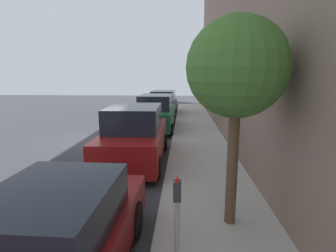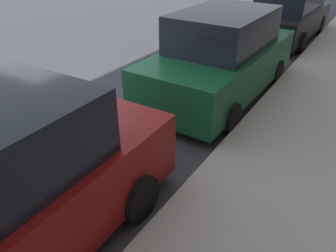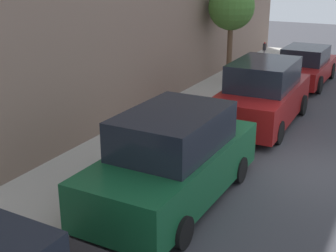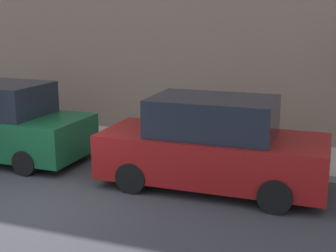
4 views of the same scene
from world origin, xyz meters
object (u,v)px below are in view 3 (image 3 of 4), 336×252
(parked_suv_second, at_px, (262,95))
(parking_meter_near, at_px, (264,56))
(street_tree, at_px, (231,8))
(parked_sedan_nearest, at_px, (305,66))
(parked_suv_third, at_px, (173,159))

(parked_suv_second, relative_size, parking_meter_near, 3.27)
(parked_suv_second, xyz_separation_m, street_tree, (2.66, -4.11, 2.19))
(parked_sedan_nearest, distance_m, street_tree, 4.01)
(parked_sedan_nearest, height_order, parked_suv_third, parked_suv_third)
(parked_suv_second, bearing_deg, parking_meter_near, -73.55)
(parked_suv_second, xyz_separation_m, parked_suv_third, (0.14, 5.77, 0.00))
(parked_suv_second, height_order, street_tree, street_tree)
(parked_suv_third, bearing_deg, parking_meter_near, -82.44)
(parked_sedan_nearest, distance_m, parked_suv_third, 11.63)
(parked_sedan_nearest, distance_m, parking_meter_near, 1.74)
(parked_sedan_nearest, relative_size, parked_suv_second, 0.94)
(parked_suv_second, distance_m, street_tree, 5.36)
(parked_suv_second, bearing_deg, parked_suv_third, 88.63)
(parked_suv_second, distance_m, parking_meter_near, 5.80)
(parking_meter_near, xyz_separation_m, street_tree, (1.01, 1.45, 2.07))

